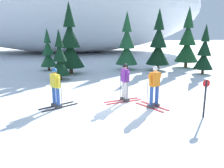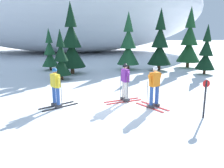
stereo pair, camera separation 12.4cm
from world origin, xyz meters
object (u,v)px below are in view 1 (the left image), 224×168
Objects in this scene: pine_tree_left at (60,59)px; pine_tree_center_right at (158,45)px; skier_yellow_jacket at (56,87)px; pine_tree_center at (127,46)px; pine_tree_far_right at (187,42)px; trail_marker_post at (205,96)px; skier_orange_jacket at (154,86)px; pine_tree_center_left at (70,44)px; skier_purple_jacket at (125,82)px; pine_tree_far_left at (48,53)px; pine_tree_right at (204,53)px.

pine_tree_left is 8.04m from pine_tree_center_right.
skier_yellow_jacket is 10.21m from pine_tree_center.
pine_tree_far_right is 12.36m from trail_marker_post.
pine_tree_left is at bearing 126.16° from skier_orange_jacket.
pine_tree_center_right is at bearing 82.13° from trail_marker_post.
skier_orange_jacket is (4.10, -0.48, 0.05)m from skier_yellow_jacket.
pine_tree_center_left is 1.01× the size of pine_tree_far_right.
skier_purple_jacket is 9.08m from pine_tree_center_right.
pine_tree_center is (4.42, 1.33, -0.23)m from pine_tree_center_left.
pine_tree_far_left is at bearing 176.14° from pine_tree_center.
pine_tree_far_right is (9.79, 1.96, -0.02)m from pine_tree_center_left.
skier_yellow_jacket is at bearing -129.43° from pine_tree_center_right.
skier_orange_jacket is at bearing -59.80° from pine_tree_far_left.
skier_orange_jacket is at bearing -6.66° from skier_yellow_jacket.
pine_tree_left reaches higher than trail_marker_post.
pine_tree_center is at bearing 79.49° from skier_purple_jacket.
skier_orange_jacket is 2.04m from trail_marker_post.
skier_purple_jacket is (3.02, 0.55, 0.02)m from skier_yellow_jacket.
skier_yellow_jacket is at bearing -135.81° from pine_tree_far_right.
pine_tree_far_right is (5.87, 10.16, 1.21)m from skier_orange_jacket.
pine_tree_left reaches higher than skier_orange_jacket.
trail_marker_post is at bearing -51.16° from pine_tree_left.
pine_tree_far_right is (2.89, 1.09, 0.11)m from pine_tree_center_right.
skier_purple_jacket is 9.23m from pine_tree_right.
skier_yellow_jacket is at bearing -86.10° from pine_tree_left.
pine_tree_center is (6.30, -0.42, 0.54)m from pine_tree_far_left.
skier_purple_jacket is (-1.08, 1.03, -0.03)m from skier_orange_jacket.
pine_tree_center_right is at bearing 21.54° from pine_tree_left.
skier_orange_jacket reaches higher than skier_purple_jacket.
pine_tree_center is 2.51m from pine_tree_center_right.
pine_tree_center_right reaches higher than skier_yellow_jacket.
pine_tree_center_right reaches higher than skier_purple_jacket.
pine_tree_far_left is 6.34m from pine_tree_center.
pine_tree_far_left is at bearing 174.25° from pine_tree_center_right.
pine_tree_right reaches higher than pine_tree_far_left.
skier_yellow_jacket is at bearing -116.92° from pine_tree_center.
skier_orange_jacket is at bearing -93.02° from pine_tree_center.
pine_tree_center_left is (1.88, -1.75, 0.77)m from pine_tree_far_left.
skier_yellow_jacket is at bearing -79.83° from pine_tree_far_left.
trail_marker_post is (5.45, -9.54, -1.34)m from pine_tree_center_left.
pine_tree_center_left is at bearing -163.26° from pine_tree_center.
skier_yellow_jacket is at bearing 173.34° from skier_orange_jacket.
pine_tree_center_left reaches higher than pine_tree_far_right.
skier_orange_jacket is at bearing -64.47° from pine_tree_center_left.
pine_tree_center reaches higher than pine_tree_right.
skier_orange_jacket is at bearing -108.14° from pine_tree_center_right.
skier_yellow_jacket is at bearing -146.32° from pine_tree_right.
pine_tree_center_right is 1.34× the size of pine_tree_right.
skier_purple_jacket is at bearing 137.75° from trail_marker_post.
pine_tree_center_left is at bearing -43.04° from pine_tree_far_left.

